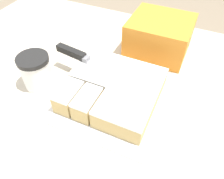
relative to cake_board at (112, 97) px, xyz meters
The scene contains 6 objects.
countertop 0.45m from the cake_board, 114.24° to the right, with size 1.40×1.10×0.88m.
cake_board is the anchor object (origin of this frame).
cake 0.03m from the cake_board, 41.80° to the left, with size 0.26×0.24×0.06m.
knife 0.16m from the cake_board, 157.28° to the left, with size 0.33×0.07×0.02m.
coffee_cup 0.24m from the cake_board, 169.89° to the right, with size 0.09×0.09×0.10m.
storage_box 0.30m from the cake_board, 79.57° to the left, with size 0.21×0.20×0.12m.
Camera 1 is at (0.20, -0.36, 1.37)m, focal length 35.00 mm.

